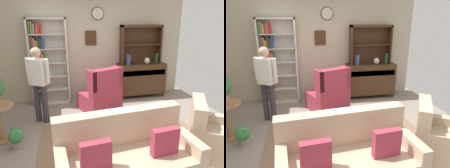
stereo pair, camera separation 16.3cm
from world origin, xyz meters
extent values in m
cube|color=gray|center=(0.00, 0.00, -0.01)|extent=(5.40, 4.60, 0.02)
cube|color=#BCB299|center=(0.00, 2.13, 1.40)|extent=(5.00, 0.06, 2.80)
cylinder|color=beige|center=(0.18, 2.08, 2.19)|extent=(0.28, 0.03, 0.28)
torus|color=#382314|center=(0.18, 2.08, 2.19)|extent=(0.31, 0.02, 0.31)
cube|color=#422816|center=(-0.01, 2.08, 1.60)|extent=(0.28, 0.03, 0.36)
cube|color=#846651|center=(0.20, -0.30, 0.00)|extent=(2.88, 1.92, 0.01)
cube|color=silver|center=(-1.49, 1.93, 1.05)|extent=(0.04, 0.30, 2.10)
cube|color=silver|center=(-0.63, 1.93, 1.05)|extent=(0.04, 0.30, 2.10)
cube|color=silver|center=(-1.06, 1.93, 2.08)|extent=(0.90, 0.30, 0.04)
cube|color=silver|center=(-1.06, 1.93, 0.02)|extent=(0.90, 0.30, 0.04)
cube|color=silver|center=(-1.06, 2.07, 1.05)|extent=(0.90, 0.01, 2.10)
cube|color=silver|center=(-1.06, 1.93, 0.38)|extent=(0.86, 0.30, 0.02)
cube|color=#337247|center=(-1.46, 1.91, 0.16)|extent=(0.03, 0.23, 0.22)
cube|color=#3F3833|center=(-1.42, 1.91, 0.17)|extent=(0.02, 0.20, 0.24)
cube|color=gold|center=(-1.39, 1.91, 0.16)|extent=(0.02, 0.23, 0.21)
cube|color=#337247|center=(-1.36, 1.91, 0.15)|extent=(0.04, 0.23, 0.20)
cube|color=gold|center=(-1.32, 1.91, 0.19)|extent=(0.03, 0.11, 0.27)
cube|color=silver|center=(-1.06, 1.93, 0.71)|extent=(0.86, 0.30, 0.02)
cube|color=#284C8C|center=(-1.46, 1.91, 0.53)|extent=(0.02, 0.12, 0.28)
cube|color=#284C8C|center=(-1.43, 1.91, 0.50)|extent=(0.02, 0.19, 0.22)
cube|color=#284C8C|center=(-1.40, 1.91, 0.53)|extent=(0.04, 0.18, 0.29)
cube|color=#3F3833|center=(-1.36, 1.91, 0.51)|extent=(0.02, 0.11, 0.25)
cube|color=#B22D33|center=(-1.33, 1.91, 0.48)|extent=(0.02, 0.14, 0.19)
cube|color=#3F3833|center=(-1.29, 1.91, 0.50)|extent=(0.04, 0.15, 0.22)
cube|color=#284C8C|center=(-1.25, 1.91, 0.49)|extent=(0.02, 0.21, 0.20)
cube|color=#284C8C|center=(-1.21, 1.91, 0.53)|extent=(0.03, 0.16, 0.29)
cube|color=#CC7233|center=(-1.17, 1.91, 0.49)|extent=(0.04, 0.13, 0.21)
cube|color=silver|center=(-1.06, 1.93, 1.05)|extent=(0.86, 0.30, 0.02)
cube|color=#CC7233|center=(-1.45, 1.91, 0.84)|extent=(0.04, 0.23, 0.23)
cube|color=#337247|center=(-1.41, 1.91, 0.85)|extent=(0.04, 0.22, 0.26)
cube|color=#B22D33|center=(-1.36, 1.91, 0.87)|extent=(0.04, 0.15, 0.29)
cube|color=#284C8C|center=(-1.31, 1.91, 0.85)|extent=(0.04, 0.19, 0.26)
cube|color=gray|center=(-1.27, 1.91, 0.85)|extent=(0.03, 0.21, 0.25)
cube|color=silver|center=(-1.06, 1.93, 1.39)|extent=(0.86, 0.30, 0.02)
cube|color=gray|center=(-1.45, 1.91, 1.15)|extent=(0.04, 0.22, 0.19)
cube|color=#CC7233|center=(-1.41, 1.91, 1.19)|extent=(0.02, 0.24, 0.26)
cube|color=#284C8C|center=(-1.38, 1.91, 1.20)|extent=(0.03, 0.14, 0.28)
cube|color=#723F7F|center=(-1.33, 1.91, 1.21)|extent=(0.04, 0.23, 0.29)
cube|color=#CC7233|center=(-1.28, 1.91, 1.16)|extent=(0.02, 0.21, 0.20)
cube|color=#B22D33|center=(-1.25, 1.91, 1.18)|extent=(0.03, 0.22, 0.25)
cube|color=gold|center=(-1.21, 1.91, 1.17)|extent=(0.04, 0.23, 0.21)
cube|color=#337247|center=(-1.17, 1.91, 1.16)|extent=(0.03, 0.18, 0.19)
cube|color=silver|center=(-1.06, 1.93, 1.72)|extent=(0.86, 0.30, 0.02)
cube|color=#337247|center=(-1.45, 1.91, 1.54)|extent=(0.04, 0.14, 0.28)
cube|color=#B22D33|center=(-1.41, 1.91, 1.54)|extent=(0.03, 0.22, 0.29)
cube|color=gray|center=(-1.37, 1.91, 1.52)|extent=(0.04, 0.19, 0.25)
cube|color=gold|center=(-1.34, 1.91, 1.49)|extent=(0.02, 0.23, 0.19)
cube|color=gold|center=(-1.31, 1.91, 1.49)|extent=(0.02, 0.23, 0.19)
cube|color=#3F3833|center=(-1.27, 1.91, 1.53)|extent=(0.04, 0.21, 0.26)
cube|color=#3F3833|center=(-1.22, 1.91, 1.51)|extent=(0.04, 0.20, 0.22)
cube|color=#284C8C|center=(-1.17, 1.91, 1.54)|extent=(0.04, 0.21, 0.28)
cube|color=#337247|center=(-1.46, 1.91, 1.87)|extent=(0.02, 0.15, 0.27)
cube|color=#337247|center=(-1.43, 1.91, 1.88)|extent=(0.03, 0.23, 0.29)
cube|color=gold|center=(-1.39, 1.91, 1.87)|extent=(0.02, 0.19, 0.27)
cube|color=gray|center=(-1.35, 1.91, 1.85)|extent=(0.04, 0.14, 0.23)
cube|color=#B22D33|center=(-1.30, 1.91, 1.83)|extent=(0.03, 0.13, 0.20)
cube|color=#CC7233|center=(-1.27, 1.91, 1.85)|extent=(0.03, 0.16, 0.24)
cube|color=#B22D33|center=(-1.23, 1.91, 1.87)|extent=(0.04, 0.17, 0.27)
cube|color=#B22D33|center=(-1.19, 1.91, 1.84)|extent=(0.04, 0.12, 0.21)
cube|color=#422816|center=(1.30, 1.86, 0.51)|extent=(1.30, 0.45, 0.82)
cube|color=#422816|center=(0.70, 1.69, 0.05)|extent=(0.06, 0.06, 0.10)
cube|color=#422816|center=(1.90, 1.69, 0.05)|extent=(0.06, 0.06, 0.10)
cube|color=#422816|center=(0.70, 2.04, 0.05)|extent=(0.06, 0.06, 0.10)
cube|color=#422816|center=(1.90, 2.04, 0.05)|extent=(0.06, 0.06, 0.10)
cube|color=#352012|center=(1.30, 1.64, 0.71)|extent=(1.20, 0.01, 0.14)
cube|color=#422816|center=(0.77, 1.94, 1.42)|extent=(0.04, 0.26, 1.00)
cube|color=#422816|center=(1.83, 1.94, 1.42)|extent=(0.04, 0.26, 1.00)
cube|color=#422816|center=(1.30, 1.94, 1.89)|extent=(1.10, 0.26, 0.06)
cube|color=#422816|center=(1.30, 1.94, 1.42)|extent=(1.06, 0.26, 0.02)
cube|color=#422816|center=(1.30, 2.06, 1.42)|extent=(1.10, 0.01, 1.00)
cylinder|color=#33476B|center=(0.91, 1.78, 1.05)|extent=(0.11, 0.11, 0.26)
ellipsoid|color=beige|center=(1.43, 1.79, 1.01)|extent=(0.15, 0.15, 0.17)
cylinder|color=#194223|center=(1.69, 1.77, 1.06)|extent=(0.07, 0.07, 0.29)
cube|color=#C6AD8E|center=(-0.03, -0.82, 0.66)|extent=(1.81, 0.36, 0.48)
cube|color=#C6AD8E|center=(0.82, -1.06, 0.30)|extent=(0.22, 0.86, 0.60)
cube|color=#A33347|center=(-0.44, -1.30, 0.60)|extent=(0.37, 0.13, 0.36)
cube|color=#A33347|center=(0.46, -1.22, 0.60)|extent=(0.37, 0.13, 0.36)
cube|color=white|center=(-0.03, -0.82, 0.90)|extent=(0.38, 0.21, 0.00)
cube|color=#C6AD8E|center=(1.53, -0.87, 0.20)|extent=(1.06, 1.05, 0.40)
cube|color=#C6AD8E|center=(1.27, -0.71, 0.64)|extent=(0.54, 0.73, 0.48)
cube|color=#C6AD8E|center=(1.37, -1.13, 0.28)|extent=(0.74, 0.53, 0.55)
cube|color=#C6AD8E|center=(1.69, -0.61, 0.28)|extent=(0.74, 0.53, 0.55)
cube|color=#A33347|center=(0.03, 1.22, 0.21)|extent=(1.03, 1.04, 0.42)
cube|color=#A33347|center=(0.14, 0.95, 0.74)|extent=(0.80, 0.48, 0.63)
cube|color=#A33347|center=(0.44, 1.11, 0.83)|extent=(0.20, 0.30, 0.44)
cube|color=#A33347|center=(-0.18, 0.85, 0.83)|extent=(0.20, 0.30, 0.44)
cylinder|color=#997047|center=(-1.88, 0.32, 0.32)|extent=(0.08, 0.08, 0.64)
cylinder|color=#997047|center=(-1.88, 0.32, 0.01)|extent=(0.36, 0.36, 0.03)
ellipsoid|color=#2D6B33|center=(-1.80, 0.36, 1.03)|extent=(0.11, 0.06, 0.25)
cylinder|color=gray|center=(-1.58, 0.02, 0.06)|extent=(0.15, 0.15, 0.12)
sphere|color=#387F42|center=(-1.58, 0.02, 0.22)|extent=(0.25, 0.25, 0.25)
ellipsoid|color=#387F42|center=(-1.64, 0.09, 0.25)|extent=(0.07, 0.04, 0.18)
ellipsoid|color=#387F42|center=(-1.59, 0.11, 0.25)|extent=(0.07, 0.04, 0.18)
ellipsoid|color=#387F42|center=(-1.53, -0.05, 0.25)|extent=(0.07, 0.04, 0.18)
cylinder|color=#38333D|center=(-1.31, 0.95, 0.41)|extent=(0.16, 0.16, 0.82)
cylinder|color=#38333D|center=(-1.16, 0.86, 0.41)|extent=(0.16, 0.16, 0.82)
cube|color=silver|center=(-1.24, 0.90, 1.08)|extent=(0.39, 0.35, 0.52)
sphere|color=tan|center=(-1.24, 0.90, 1.46)|extent=(0.27, 0.27, 0.20)
cylinder|color=silver|center=(-1.43, 1.01, 1.11)|extent=(0.11, 0.11, 0.48)
cylinder|color=silver|center=(-1.05, 0.79, 1.11)|extent=(0.11, 0.11, 0.48)
cube|color=#422816|center=(0.29, -0.15, 0.40)|extent=(0.80, 0.50, 0.03)
cube|color=#422816|center=(-0.08, -0.37, 0.20)|extent=(0.05, 0.05, 0.39)
cube|color=#422816|center=(0.66, -0.37, 0.20)|extent=(0.05, 0.05, 0.39)
cube|color=#422816|center=(-0.08, 0.07, 0.20)|extent=(0.05, 0.05, 0.39)
cube|color=#422816|center=(0.66, 0.07, 0.20)|extent=(0.05, 0.05, 0.39)
cube|color=#723F7F|center=(0.14, -0.06, 0.43)|extent=(0.22, 0.11, 0.02)
cube|color=#723F7F|center=(0.15, -0.06, 0.46)|extent=(0.14, 0.11, 0.03)
camera|label=1|loc=(-0.72, -3.28, 2.10)|focal=33.33mm
camera|label=2|loc=(-0.56, -3.32, 2.10)|focal=33.33mm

